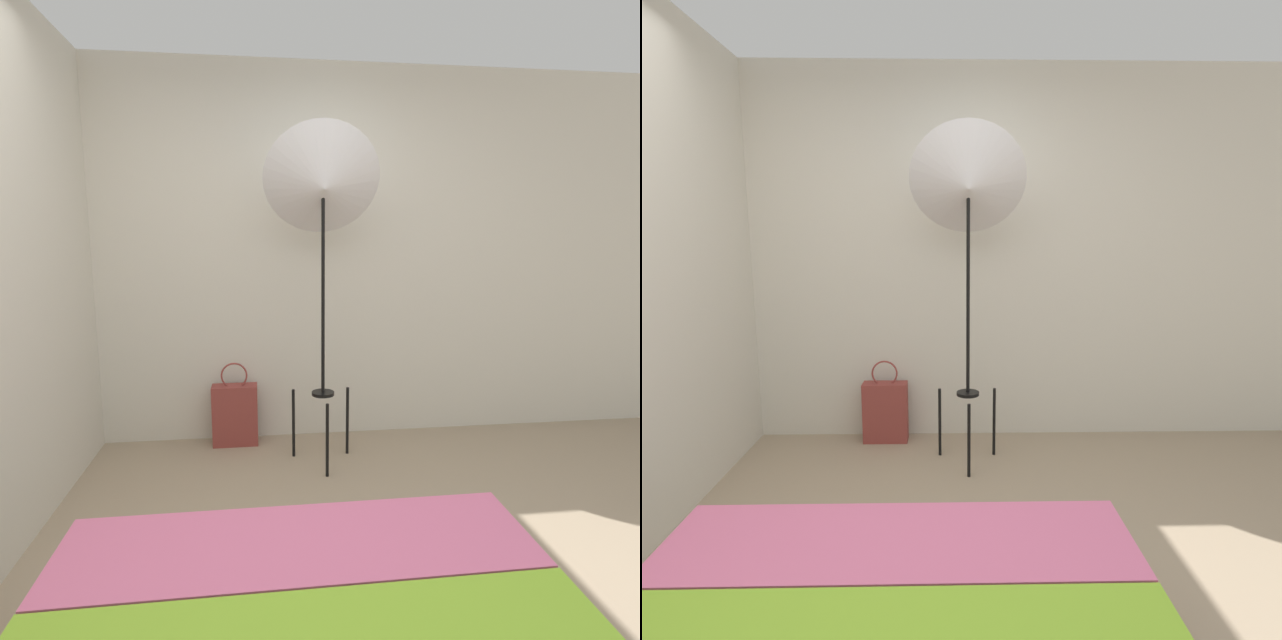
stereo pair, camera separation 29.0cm
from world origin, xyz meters
TOP-DOWN VIEW (x-y plane):
  - wall_back at (0.00, 2.07)m, footprint 8.00×0.05m
  - wall_side_left at (-1.34, 1.00)m, footprint 0.05×8.00m
  - photo_umbrella at (0.18, 1.57)m, footprint 0.72×0.47m
  - tote_bag at (-0.39, 1.93)m, footprint 0.31×0.13m

SIDE VIEW (x-z plane):
  - tote_bag at x=-0.39m, z-range -0.07..0.51m
  - wall_back at x=0.00m, z-range 0.00..2.60m
  - wall_side_left at x=-1.34m, z-range 0.00..2.60m
  - photo_umbrella at x=0.18m, z-range 0.68..2.78m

